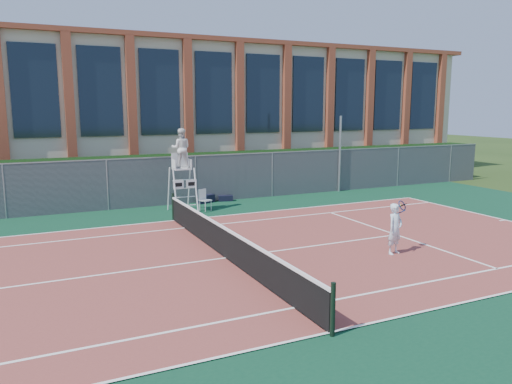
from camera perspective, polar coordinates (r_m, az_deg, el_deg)
name	(u,v)px	position (r m, az deg, el deg)	size (l,w,h in m)	color
ground	(226,259)	(14.89, -3.46, -7.63)	(120.00, 120.00, 0.00)	#233814
apron	(214,250)	(15.78, -4.81, -6.63)	(36.00, 20.00, 0.01)	#0C3723
tennis_court	(226,258)	(14.88, -3.46, -7.56)	(23.77, 10.97, 0.02)	brown
tennis_net	(226,241)	(14.74, -3.48, -5.64)	(0.10, 11.30, 1.10)	black
fence	(153,182)	(22.88, -11.67, 1.08)	(40.00, 0.06, 2.20)	#595E60
hedge	(147,179)	(24.04, -12.34, 1.46)	(40.00, 1.40, 2.20)	black
building	(115,112)	(31.61, -15.80, 8.76)	(45.00, 10.60, 8.22)	beige
steel_pole	(340,154)	(26.77, 9.55, 4.30)	(0.12, 0.12, 4.00)	#9EA0A5
umpire_chair	(181,151)	(21.23, -8.56, 4.70)	(1.01, 1.55, 3.60)	white
plastic_chair	(204,198)	(21.71, -5.98, -0.68)	(0.57, 0.57, 0.93)	silver
sports_bag_near	(206,199)	(23.50, -5.78, -0.78)	(0.86, 0.34, 0.37)	black
sports_bag_far	(225,198)	(23.85, -3.51, -0.72)	(0.68, 0.29, 0.27)	black
tennis_player	(395,229)	(15.64, 15.61, -4.05)	(0.92, 0.67, 1.58)	#CEE6F8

